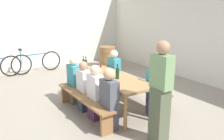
# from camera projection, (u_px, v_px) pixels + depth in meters

# --- Properties ---
(ground_plane) EXTENTS (24.00, 24.00, 0.00)m
(ground_plane) POSITION_uv_depth(u_px,v_px,m) (112.00, 108.00, 5.32)
(ground_plane) COLOR gray
(back_wall) EXTENTS (14.00, 0.20, 3.20)m
(back_wall) POSITION_uv_depth(u_px,v_px,m) (211.00, 30.00, 6.71)
(back_wall) COLOR silver
(back_wall) RESTS_ON ground
(side_wall) EXTENTS (0.20, 7.19, 3.20)m
(side_wall) POSITION_uv_depth(u_px,v_px,m) (42.00, 25.00, 8.79)
(side_wall) COLOR silver
(side_wall) RESTS_ON ground
(tasting_table) EXTENTS (2.13, 0.83, 0.75)m
(tasting_table) POSITION_uv_depth(u_px,v_px,m) (112.00, 80.00, 5.15)
(tasting_table) COLOR #9E7247
(tasting_table) RESTS_ON ground
(bench_near) EXTENTS (2.03, 0.30, 0.45)m
(bench_near) POSITION_uv_depth(u_px,v_px,m) (83.00, 100.00, 4.86)
(bench_near) COLOR olive
(bench_near) RESTS_ON ground
(bench_far) EXTENTS (2.03, 0.30, 0.45)m
(bench_far) POSITION_uv_depth(u_px,v_px,m) (137.00, 88.00, 5.61)
(bench_far) COLOR olive
(bench_far) RESTS_ON ground
(wine_bottle_0) EXTENTS (0.08, 0.08, 0.32)m
(wine_bottle_0) POSITION_uv_depth(u_px,v_px,m) (117.00, 73.00, 4.94)
(wine_bottle_0) COLOR #143319
(wine_bottle_0) RESTS_ON tasting_table
(wine_bottle_1) EXTENTS (0.06, 0.06, 0.33)m
(wine_bottle_1) POSITION_uv_depth(u_px,v_px,m) (84.00, 64.00, 5.78)
(wine_bottle_1) COLOR #194723
(wine_bottle_1) RESTS_ON tasting_table
(wine_bottle_2) EXTENTS (0.07, 0.07, 0.33)m
(wine_bottle_2) POSITION_uv_depth(u_px,v_px,m) (86.00, 64.00, 5.69)
(wine_bottle_2) COLOR #332814
(wine_bottle_2) RESTS_ON tasting_table
(wine_glass_0) EXTENTS (0.07, 0.07, 0.19)m
(wine_glass_0) POSITION_uv_depth(u_px,v_px,m) (100.00, 69.00, 5.27)
(wine_glass_0) COLOR silver
(wine_glass_0) RESTS_ON tasting_table
(wine_glass_1) EXTENTS (0.07, 0.07, 0.17)m
(wine_glass_1) POSITION_uv_depth(u_px,v_px,m) (100.00, 66.00, 5.56)
(wine_glass_1) COLOR silver
(wine_glass_1) RESTS_ON tasting_table
(wine_glass_2) EXTENTS (0.07, 0.07, 0.15)m
(wine_glass_2) POSITION_uv_depth(u_px,v_px,m) (107.00, 77.00, 4.72)
(wine_glass_2) COLOR silver
(wine_glass_2) RESTS_ON tasting_table
(wine_glass_3) EXTENTS (0.06, 0.06, 0.16)m
(wine_glass_3) POSITION_uv_depth(u_px,v_px,m) (114.00, 81.00, 4.44)
(wine_glass_3) COLOR silver
(wine_glass_3) RESTS_ON tasting_table
(wine_glass_4) EXTENTS (0.07, 0.07, 0.16)m
(wine_glass_4) POSITION_uv_depth(u_px,v_px,m) (82.00, 65.00, 5.65)
(wine_glass_4) COLOR silver
(wine_glass_4) RESTS_ON tasting_table
(seated_guest_near_0) EXTENTS (0.39, 0.24, 1.11)m
(seated_guest_near_0) POSITION_uv_depth(u_px,v_px,m) (74.00, 82.00, 5.52)
(seated_guest_near_0) COLOR brown
(seated_guest_near_0) RESTS_ON ground
(seated_guest_near_1) EXTENTS (0.34, 0.24, 1.11)m
(seated_guest_near_1) POSITION_uv_depth(u_px,v_px,m) (84.00, 87.00, 5.10)
(seated_guest_near_1) COLOR #2E3945
(seated_guest_near_1) RESTS_ON ground
(seated_guest_near_2) EXTENTS (0.37, 0.24, 1.14)m
(seated_guest_near_2) POSITION_uv_depth(u_px,v_px,m) (95.00, 94.00, 4.69)
(seated_guest_near_2) COLOR #4E2643
(seated_guest_near_2) RESTS_ON ground
(seated_guest_near_3) EXTENTS (0.37, 0.24, 1.18)m
(seated_guest_near_3) POSITION_uv_depth(u_px,v_px,m) (109.00, 101.00, 4.26)
(seated_guest_near_3) COLOR #4E4A61
(seated_guest_near_3) RESTS_ON ground
(seated_guest_far_0) EXTENTS (0.35, 0.24, 1.18)m
(seated_guest_far_0) POSITION_uv_depth(u_px,v_px,m) (114.00, 73.00, 6.10)
(seated_guest_far_0) COLOR #334F6B
(seated_guest_far_0) RESTS_ON ground
(seated_guest_far_1) EXTENTS (0.39, 0.24, 1.16)m
(seated_guest_far_1) POSITION_uv_depth(u_px,v_px,m) (155.00, 90.00, 4.85)
(seated_guest_far_1) COLOR #434272
(seated_guest_far_1) RESTS_ON ground
(standing_host) EXTENTS (0.35, 0.24, 1.73)m
(standing_host) POSITION_uv_depth(u_px,v_px,m) (160.00, 95.00, 3.77)
(standing_host) COLOR #4F5841
(standing_host) RESTS_ON ground
(wine_barrel) EXTENTS (0.65, 0.65, 0.78)m
(wine_barrel) POSITION_uv_depth(u_px,v_px,m) (107.00, 57.00, 9.05)
(wine_barrel) COLOR olive
(wine_barrel) RESTS_ON ground
(parked_bicycle_0) EXTENTS (0.21, 1.76, 0.90)m
(parked_bicycle_0) POSITION_uv_depth(u_px,v_px,m) (36.00, 62.00, 8.21)
(parked_bicycle_0) COLOR black
(parked_bicycle_0) RESTS_ON ground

